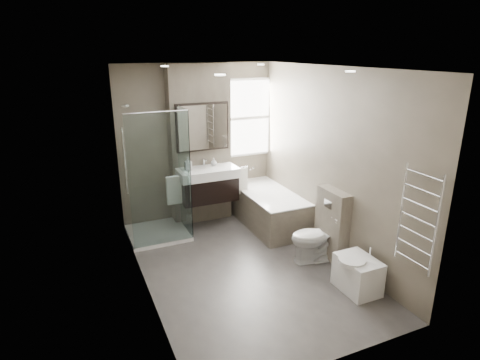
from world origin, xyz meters
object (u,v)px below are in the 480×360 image
vanity (208,184)px  bathtub (268,207)px  bidet (357,274)px  toilet (316,237)px

vanity → bathtub: size_ratio=0.59×
bathtub → bidet: bearing=-87.6°
vanity → bathtub: bearing=-19.4°
toilet → bidet: bearing=14.9°
bidet → bathtub: bearing=92.4°
vanity → toilet: (0.97, -1.66, -0.39)m
vanity → bathtub: (0.92, -0.33, -0.43)m
bathtub → toilet: 1.33m
toilet → bidet: 0.83m
vanity → toilet: 1.96m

